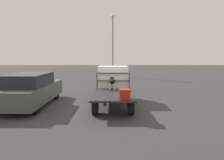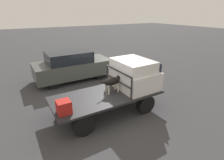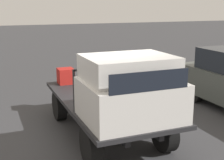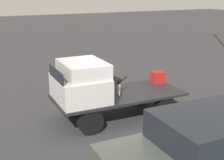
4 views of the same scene
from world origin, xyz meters
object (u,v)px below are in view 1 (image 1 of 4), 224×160
at_px(flatbed_truck, 113,95).
at_px(dog, 112,81).
at_px(cargo_crate, 125,94).
at_px(parked_sedan, 31,90).

relative_size(flatbed_truck, dog, 3.94).
distance_m(flatbed_truck, cargo_crate, 1.85).
xyz_separation_m(flatbed_truck, dog, (0.31, 0.05, 0.65)).
xyz_separation_m(flatbed_truck, parked_sedan, (0.07, 4.12, 0.24)).
distance_m(dog, cargo_crate, 2.13).
height_order(dog, parked_sedan, parked_sedan).
relative_size(cargo_crate, parked_sedan, 0.10).
xyz_separation_m(dog, parked_sedan, (-0.24, 4.07, -0.41)).
height_order(flatbed_truck, cargo_crate, cargo_crate).
relative_size(dog, cargo_crate, 2.57).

